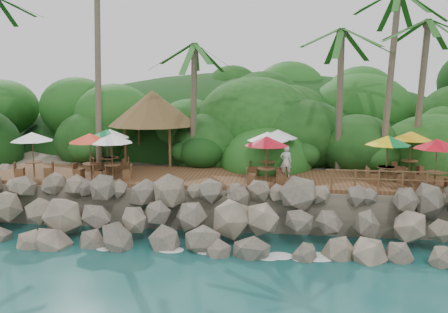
# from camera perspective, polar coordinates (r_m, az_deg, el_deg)

# --- Properties ---
(ground) EXTENTS (140.00, 140.00, 0.00)m
(ground) POSITION_cam_1_polar(r_m,az_deg,el_deg) (20.54, -2.12, -12.20)
(ground) COLOR #19514F
(ground) RESTS_ON ground
(land_base) EXTENTS (32.00, 25.20, 2.10)m
(land_base) POSITION_cam_1_polar(r_m,az_deg,el_deg) (35.57, 1.99, -1.08)
(land_base) COLOR gray
(land_base) RESTS_ON ground
(jungle_hill) EXTENTS (44.80, 28.00, 15.40)m
(jungle_hill) POSITION_cam_1_polar(r_m,az_deg,el_deg) (43.12, 2.87, -0.63)
(jungle_hill) COLOR #143811
(jungle_hill) RESTS_ON ground
(seawall) EXTENTS (29.00, 4.00, 2.30)m
(seawall) POSITION_cam_1_polar(r_m,az_deg,el_deg) (22.02, -1.30, -7.51)
(seawall) COLOR gray
(seawall) RESTS_ON ground
(terrace) EXTENTS (26.00, 5.00, 0.20)m
(terrace) POSITION_cam_1_polar(r_m,az_deg,el_deg) (25.60, 0.00, -2.65)
(terrace) COLOR brown
(terrace) RESTS_ON land_base
(jungle_foliage) EXTENTS (44.00, 16.00, 12.00)m
(jungle_foliage) POSITION_cam_1_polar(r_m,az_deg,el_deg) (34.81, 1.83, -3.08)
(jungle_foliage) COLOR #143811
(jungle_foliage) RESTS_ON ground
(foam_line) EXTENTS (25.20, 0.80, 0.06)m
(foam_line) POSITION_cam_1_polar(r_m,az_deg,el_deg) (20.80, -1.98, -11.82)
(foam_line) COLOR white
(foam_line) RESTS_ON ground
(palms) EXTENTS (31.69, 6.50, 13.74)m
(palms) POSITION_cam_1_polar(r_m,az_deg,el_deg) (28.09, 1.24, 17.95)
(palms) COLOR brown
(palms) RESTS_ON ground
(palapa) EXTENTS (5.71, 5.71, 4.60)m
(palapa) POSITION_cam_1_polar(r_m,az_deg,el_deg) (29.80, -8.74, 5.95)
(palapa) COLOR brown
(palapa) RESTS_ON ground
(dining_clusters) EXTENTS (23.15, 5.46, 2.45)m
(dining_clusters) POSITION_cam_1_polar(r_m,az_deg,el_deg) (24.81, 1.58, 1.96)
(dining_clusters) COLOR brown
(dining_clusters) RESTS_ON terrace
(railing) EXTENTS (7.20, 0.10, 1.00)m
(railing) POSITION_cam_1_polar(r_m,az_deg,el_deg) (23.68, 21.08, -2.55)
(railing) COLOR brown
(railing) RESTS_ON terrace
(waiter) EXTENTS (0.69, 0.50, 1.74)m
(waiter) POSITION_cam_1_polar(r_m,az_deg,el_deg) (25.30, 7.59, -0.64)
(waiter) COLOR silver
(waiter) RESTS_ON terrace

